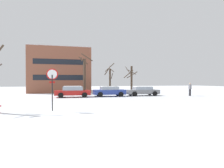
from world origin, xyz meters
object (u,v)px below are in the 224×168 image
Objects in this scene: stop_sign at (52,81)px; parked_car_blue at (109,91)px; parked_car_red at (73,91)px; parked_car_gray at (142,91)px; pedestrian_crossing at (190,88)px.

parked_car_blue is at bearing 59.20° from stop_sign.
parked_car_red is 4.83m from parked_car_blue.
parked_car_gray is at bearing 0.89° from parked_car_red.
parked_car_red is 1.05× the size of parked_car_blue.
pedestrian_crossing reaches higher than parked_car_blue.
pedestrian_crossing is at bearing -6.35° from parked_car_red.
pedestrian_crossing is (11.12, -1.84, 0.34)m from parked_car_blue.
parked_car_gray is 2.56× the size of pedestrian_crossing.
parked_car_red reaches higher than parked_car_gray.
stop_sign is 1.61× the size of pedestrian_crossing.
stop_sign is 20.02m from pedestrian_crossing.
parked_car_blue is 0.93× the size of parked_car_gray.
stop_sign is at bearing -152.44° from pedestrian_crossing.
parked_car_gray is (4.83, 0.09, -0.02)m from parked_car_blue.
pedestrian_crossing is at bearing 27.56° from stop_sign.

